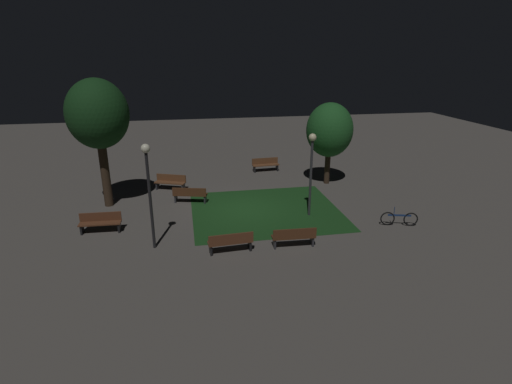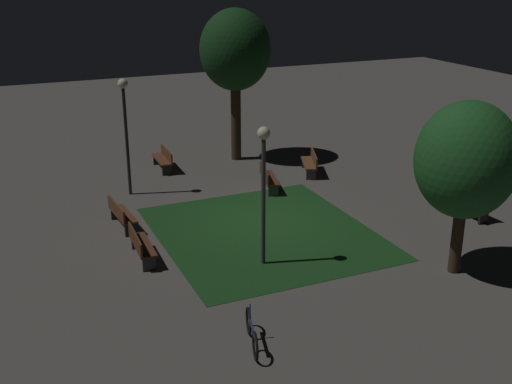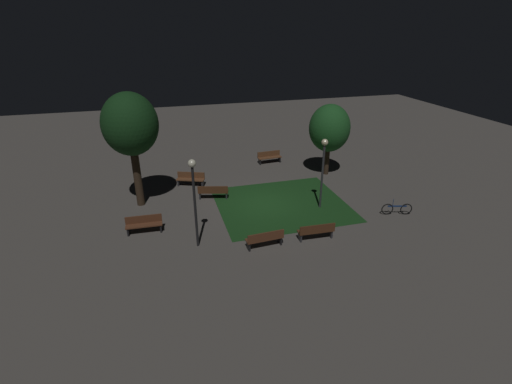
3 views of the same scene
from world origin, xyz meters
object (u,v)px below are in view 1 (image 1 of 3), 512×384
Objects in this scene: bench_near_trees at (294,237)px; bench_front_left at (265,164)px; bench_back_row at (171,182)px; tree_left_canopy at (98,115)px; bench_lawn_edge at (231,242)px; bicycle at (399,219)px; lamp_post_plaza_west at (312,160)px; bench_by_lamp at (100,222)px; bench_corner at (190,194)px; lamp_post_plaza_east at (148,179)px; tree_lawn_side at (330,130)px.

bench_near_trees and bench_front_left have the same top height.
tree_left_canopy is at bearing -147.27° from bench_back_row.
bench_lawn_edge is at bearing -48.43° from tree_left_canopy.
bench_front_left is 6.83m from bench_back_row.
bench_lawn_edge is 2.62m from bench_near_trees.
bench_front_left is 10.83m from bicycle.
bench_near_trees is at bearing -0.00° from bench_lawn_edge.
lamp_post_plaza_west is at bearing 36.58° from bench_lawn_edge.
bench_by_lamp and bench_front_left have the same top height.
bench_near_trees is 4.29m from lamp_post_plaza_west.
bench_lawn_edge and bench_back_row have the same top height.
bench_corner is 0.43× the size of lamp_post_plaza_east.
bench_near_trees is 0.37× the size of tree_lawn_side.
bench_corner is at bearing 154.08° from lamp_post_plaza_west.
lamp_post_plaza_west reaches higher than bench_lawn_edge.
lamp_post_plaza_east reaches higher than bench_corner.
bench_corner and bench_front_left have the same top height.
bench_by_lamp is (-5.48, 3.01, 0.00)m from bench_lawn_edge.
bicycle is (13.49, -1.79, -0.14)m from bench_by_lamp.
bench_back_row is 7.84m from lamp_post_plaza_east.
lamp_post_plaza_east is at bearing -39.48° from bench_by_lamp.
bench_near_trees is 9.85m from bench_back_row.
bench_lawn_edge is 9.52m from tree_left_canopy.
bench_near_trees is 6.27m from lamp_post_plaza_east.
bicycle is at bearing -80.75° from tree_lawn_side.
bench_corner is 7.35m from bench_front_left.
tree_left_canopy is 1.49× the size of lamp_post_plaza_east.
tree_left_canopy is at bearing 159.31° from bicycle.
tree_left_canopy reaches higher than bench_near_trees.
bench_near_trees and bench_back_row have the same top height.
bench_near_trees is at bearing -167.25° from bicycle.
bench_by_lamp is at bearing 151.19° from bench_lawn_edge.
bench_by_lamp and bench_back_row have the same top height.
tree_left_canopy is at bearing 93.08° from bench_by_lamp.
tree_left_canopy reaches higher than bench_by_lamp.
bench_by_lamp is 0.45× the size of lamp_post_plaza_west.
bench_front_left is at bearing 134.21° from tree_lawn_side.
tree_lawn_side is 2.94× the size of bicycle.
bench_near_trees is 0.98× the size of bench_corner.
bicycle is at bearing 12.75° from bench_near_trees.
tree_lawn_side is at bearing 6.96° from tree_left_canopy.
bicycle reaches higher than bench_front_left.
bench_by_lamp is 0.37× the size of tree_lawn_side.
lamp_post_plaza_west is 4.88m from bicycle.
lamp_post_plaza_east reaches higher than bicycle.
bench_corner is 0.38× the size of tree_lawn_side.
bicycle is at bearing 1.09° from lamp_post_plaza_east.
bench_lawn_edge is 8.78m from bench_back_row.
lamp_post_plaza_west is at bearing 62.27° from bench_near_trees.
lamp_post_plaza_east is 2.62× the size of bicycle.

